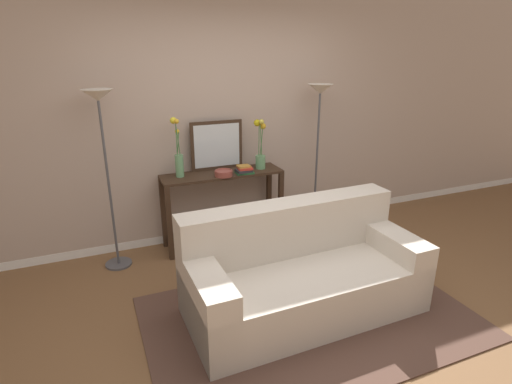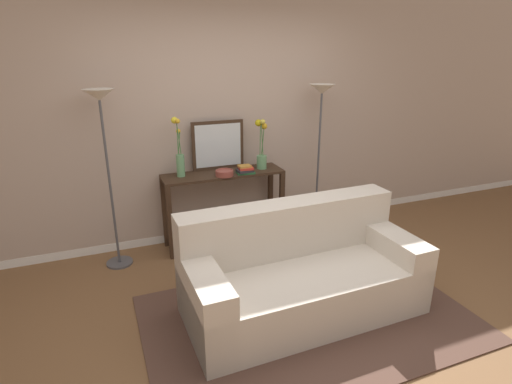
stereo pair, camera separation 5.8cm
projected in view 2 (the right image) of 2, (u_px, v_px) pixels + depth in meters
ground_plane at (300, 328)px, 3.26m from camera, size 16.00×16.00×0.02m
back_wall at (222, 113)px, 4.51m from camera, size 12.00×0.15×2.82m
area_rug at (308, 318)px, 3.35m from camera, size 2.61×1.67×0.01m
couch at (301, 276)px, 3.38m from camera, size 1.93×0.90×0.88m
console_table at (224, 195)px, 4.48m from camera, size 1.30×0.37×0.83m
floor_lamp_left at (103, 131)px, 3.75m from camera, size 0.28×0.28×1.75m
floor_lamp_right at (321, 118)px, 4.55m from camera, size 0.28×0.28×1.72m
wall_mirror at (218, 145)px, 4.44m from camera, size 0.58×0.02×0.53m
vase_tall_flowers at (179, 155)px, 4.20m from camera, size 0.11×0.11×0.62m
vase_short_flowers at (262, 149)px, 4.48m from camera, size 0.14×0.12×0.55m
fruit_bowl at (224, 173)px, 4.28m from camera, size 0.19×0.19×0.06m
book_stack at (245, 170)px, 4.35m from camera, size 0.20×0.16×0.09m
book_row_under_console at (190, 244)px, 4.51m from camera, size 0.28×0.17×0.13m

